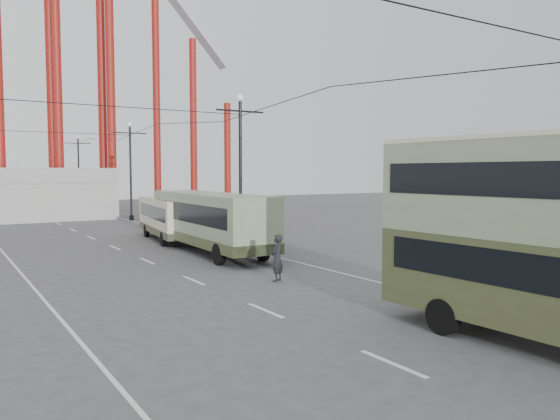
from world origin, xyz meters
TOP-DOWN VIEW (x-y plane):
  - ground at (0.00, 0.00)m, footprint 160.00×160.00m
  - road_markings at (-0.86, 19.70)m, footprint 12.52×120.00m
  - lamp_post_mid at (5.60, 18.00)m, footprint 3.20×0.44m
  - lamp_post_far at (5.60, 40.00)m, footprint 3.20×0.44m
  - lamp_post_distant at (5.60, 62.00)m, footprint 3.20×0.44m
  - roller_coaster at (-2.49, 56.89)m, footprint 52.95×5.00m
  - single_decker_green at (3.02, 16.89)m, footprint 3.26×12.17m
  - single_decker_cream at (3.13, 23.63)m, footprint 3.56×9.39m
  - pedestrian at (1.92, 7.92)m, footprint 0.87×0.80m

SIDE VIEW (x-z plane):
  - ground at x=0.00m, z-range 0.00..0.00m
  - road_markings at x=-0.86m, z-range 0.00..0.01m
  - pedestrian at x=1.92m, z-range 0.00..1.99m
  - single_decker_cream at x=3.13m, z-range 0.18..3.03m
  - single_decker_green at x=3.02m, z-range 0.22..3.63m
  - lamp_post_mid at x=5.60m, z-range 0.02..9.34m
  - lamp_post_far at x=5.60m, z-range 0.02..9.34m
  - lamp_post_distant at x=5.60m, z-range 0.02..9.34m
  - roller_coaster at x=-2.49m, z-range -4.82..50.66m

